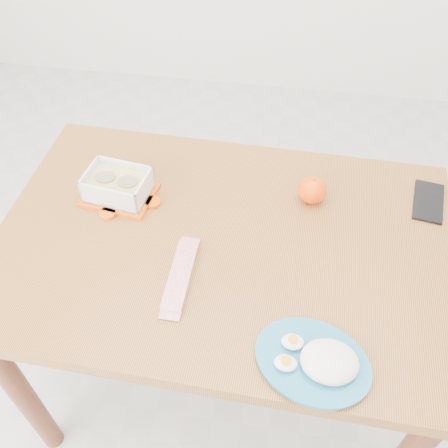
# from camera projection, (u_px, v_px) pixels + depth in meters

# --- Properties ---
(ground) EXTENTS (3.50, 3.50, 0.00)m
(ground) POSITION_uv_depth(u_px,v_px,m) (226.00, 343.00, 1.87)
(ground) COLOR #B7B7B2
(ground) RESTS_ON ground
(dining_table) EXTENTS (1.15, 0.79, 0.75)m
(dining_table) POSITION_uv_depth(u_px,v_px,m) (224.00, 267.00, 1.30)
(dining_table) COLOR #A2672E
(dining_table) RESTS_ON ground
(food_container) EXTENTS (0.20, 0.16, 0.08)m
(food_container) POSITION_uv_depth(u_px,v_px,m) (118.00, 186.00, 1.30)
(food_container) COLOR #E45106
(food_container) RESTS_ON dining_table
(orange_fruit) EXTENTS (0.07, 0.07, 0.07)m
(orange_fruit) POSITION_uv_depth(u_px,v_px,m) (312.00, 190.00, 1.29)
(orange_fruit) COLOR #FF5B05
(orange_fruit) RESTS_ON dining_table
(rice_plate) EXTENTS (0.29, 0.29, 0.06)m
(rice_plate) POSITION_uv_depth(u_px,v_px,m) (318.00, 360.00, 0.99)
(rice_plate) COLOR #1A698F
(rice_plate) RESTS_ON dining_table
(candy_bar) EXTENTS (0.05, 0.19, 0.02)m
(candy_bar) POSITION_uv_depth(u_px,v_px,m) (181.00, 275.00, 1.14)
(candy_bar) COLOR #B1090D
(candy_bar) RESTS_ON dining_table
(smartphone) EXTENTS (0.10, 0.16, 0.01)m
(smartphone) POSITION_uv_depth(u_px,v_px,m) (428.00, 202.00, 1.31)
(smartphone) COLOR black
(smartphone) RESTS_ON dining_table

